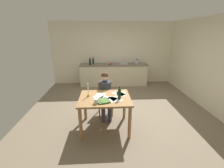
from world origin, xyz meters
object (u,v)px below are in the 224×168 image
wine_bottle_on_table (119,94)px  wine_glass_by_kettle (113,61)px  stovetop_kettle (137,61)px  teacup_on_counter (111,64)px  candlestick (88,93)px  book_cookery (100,102)px  bottle_oil (90,62)px  person_seated (105,92)px  wine_glass_near_sink (115,61)px  chair_at_table (105,97)px  sink_unit (124,63)px  dining_table (105,102)px  mixing_bowl (110,63)px  wine_glass_back_left (109,61)px  coffee_mug (96,101)px  bottle_vinegar (93,61)px  book_magazine (104,101)px

wine_bottle_on_table → wine_glass_by_kettle: bearing=89.0°
stovetop_kettle → teacup_on_counter: size_ratio=1.88×
candlestick → stovetop_kettle: 3.54m
book_cookery → candlestick: bearing=158.3°
bottle_oil → stovetop_kettle: 1.94m
person_seated → wine_glass_near_sink: 2.80m
chair_at_table → wine_glass_by_kettle: wine_glass_by_kettle is taller
wine_bottle_on_table → wine_glass_near_sink: wine_bottle_on_table is taller
wine_glass_by_kettle → sink_unit: bearing=-17.9°
sink_unit → dining_table: bearing=-104.7°
mixing_bowl → wine_glass_back_left: wine_glass_back_left is taller
coffee_mug → mixing_bowl: size_ratio=0.66×
bottle_vinegar → mixing_bowl: 0.73m
person_seated → sink_unit: person_seated is taller
book_magazine → sink_unit: 3.47m
dining_table → bottle_vinegar: (-0.45, 3.25, 0.36)m
coffee_mug → candlestick: (-0.19, 0.37, 0.04)m
bottle_oil → bottle_vinegar: 0.22m
wine_bottle_on_table → wine_glass_near_sink: 3.42m
book_magazine → wine_glass_near_sink: 3.55m
dining_table → stovetop_kettle: 3.45m
wine_bottle_on_table → bottle_vinegar: (-0.76, 3.36, 0.12)m
stovetop_kettle → wine_glass_by_kettle: (-1.01, 0.15, 0.01)m
chair_at_table → wine_bottle_on_table: size_ratio=3.00×
coffee_mug → wine_glass_by_kettle: wine_glass_by_kettle is taller
book_magazine → teacup_on_counter: (0.32, 3.21, 0.15)m
wine_bottle_on_table → sink_unit: (0.51, 3.27, 0.02)m
chair_at_table → wine_glass_near_sink: (0.45, 2.59, 0.53)m
person_seated → book_magazine: bearing=-92.2°
candlestick → wine_glass_by_kettle: 3.32m
dining_table → bottle_oil: size_ratio=3.83×
coffee_mug → book_cookery: 0.10m
wine_glass_near_sink → stovetop_kettle: bearing=-9.3°
chair_at_table → mixing_bowl: mixing_bowl is taller
mixing_bowl → candlestick: bearing=-101.8°
stovetop_kettle → wine_glass_back_left: 1.16m
book_cookery → stovetop_kettle: size_ratio=0.96×
book_magazine → candlestick: bearing=119.9°
person_seated → stovetop_kettle: (1.36, 2.59, 0.32)m
dining_table → wine_glass_by_kettle: 3.34m
bottle_oil → wine_glass_by_kettle: size_ratio=1.91×
sink_unit → bottle_oil: size_ratio=1.22×
bottle_vinegar → wine_glass_back_left: bearing=4.4°
coffee_mug → book_cookery: size_ratio=0.58×
bottle_oil → mixing_bowl: 0.84m
teacup_on_counter → wine_bottle_on_table: bearing=-90.0°
candlestick → sink_unit: size_ratio=0.85×
wine_glass_by_kettle → teacup_on_counter: bearing=-102.1°
person_seated → bottle_vinegar: person_seated is taller
teacup_on_counter → bottle_oil: bearing=176.3°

